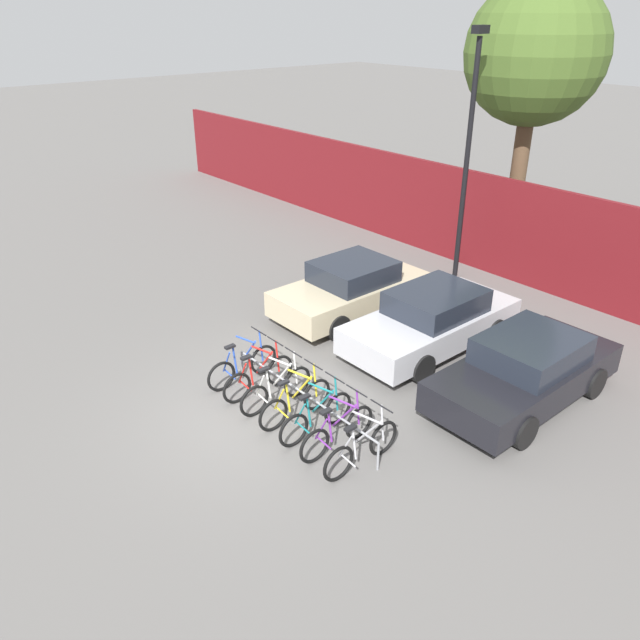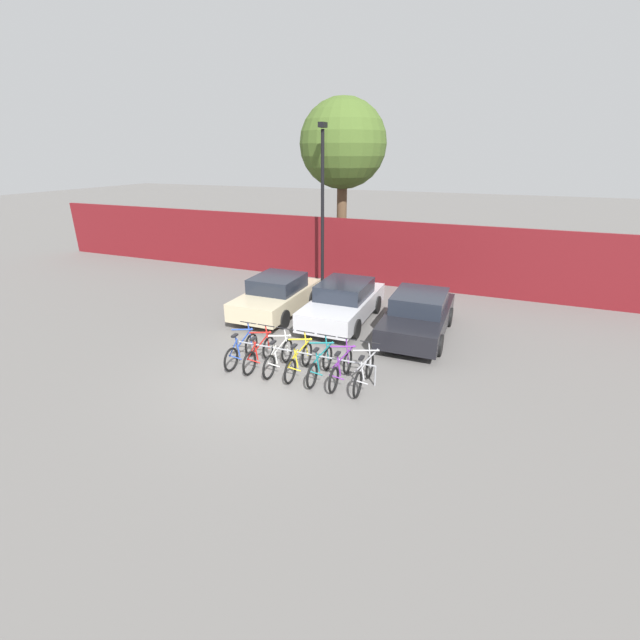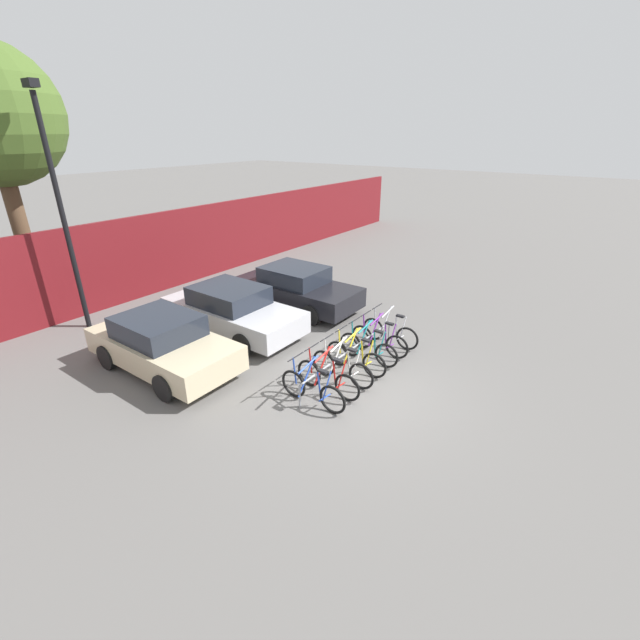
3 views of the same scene
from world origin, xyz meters
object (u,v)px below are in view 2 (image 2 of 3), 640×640
(bicycle_yellow, at_px, (299,361))
(tree_behind_hoarding, at_px, (343,145))
(bicycle_silver, at_px, (364,373))
(car_silver, at_px, (344,302))
(bicycle_teal, at_px, (320,365))
(bicycle_purple, at_px, (341,369))
(bicycle_blue, at_px, (241,350))
(lamp_post, at_px, (323,200))
(bike_rack, at_px, (302,355))
(car_black, at_px, (418,315))
(car_beige, at_px, (277,295))
(bicycle_white, at_px, (278,357))
(bicycle_red, at_px, (259,353))

(bicycle_yellow, distance_m, tree_behind_hoarding, 12.37)
(bicycle_silver, relative_size, car_silver, 0.39)
(bicycle_teal, relative_size, bicycle_purple, 1.00)
(bicycle_blue, distance_m, lamp_post, 8.66)
(bike_rack, bearing_deg, car_black, 56.74)
(bike_rack, height_order, bicycle_teal, bicycle_teal)
(bike_rack, bearing_deg, car_silver, 92.98)
(car_beige, bearing_deg, car_black, -1.08)
(bicycle_white, relative_size, bicycle_silver, 1.00)
(bicycle_silver, xyz_separation_m, car_beige, (-4.47, 3.92, 0.31))
(bicycle_red, relative_size, bicycle_white, 1.00)
(bicycle_red, xyz_separation_m, bicycle_teal, (1.80, 0.00, 0.00))
(bike_rack, relative_size, bicycle_teal, 2.40)
(bicycle_red, relative_size, lamp_post, 0.26)
(bicycle_teal, relative_size, car_silver, 0.39)
(bicycle_blue, bearing_deg, bicycle_yellow, -2.32)
(bicycle_blue, height_order, bicycle_teal, same)
(car_silver, xyz_separation_m, car_black, (2.61, -0.30, -0.00))
(car_black, bearing_deg, bike_rack, -123.26)
(bicycle_teal, height_order, car_black, car_black)
(bicycle_purple, relative_size, bicycle_silver, 1.00)
(bicycle_red, xyz_separation_m, car_black, (3.62, 3.82, 0.31))
(bicycle_teal, distance_m, car_black, 4.24)
(bicycle_red, height_order, bicycle_white, same)
(car_silver, relative_size, lamp_post, 0.65)
(bicycle_teal, relative_size, car_black, 0.40)
(bicycle_silver, bearing_deg, tree_behind_hoarding, 114.21)
(bike_rack, relative_size, tree_behind_hoarding, 0.52)
(bike_rack, bearing_deg, bicycle_white, -166.51)
(bicycle_silver, bearing_deg, car_beige, 140.53)
(bicycle_purple, height_order, tree_behind_hoarding, tree_behind_hoarding)
(bicycle_yellow, height_order, car_silver, car_silver)
(bicycle_blue, bearing_deg, bicycle_teal, -2.32)
(bicycle_silver, relative_size, lamp_post, 0.26)
(bicycle_purple, distance_m, bicycle_silver, 0.61)
(bicycle_white, relative_size, bicycle_purple, 1.00)
(bicycle_yellow, distance_m, bicycle_teal, 0.61)
(bicycle_blue, distance_m, bicycle_silver, 3.55)
(car_silver, distance_m, tree_behind_hoarding, 8.77)
(bicycle_teal, bearing_deg, bicycle_silver, 2.90)
(bike_rack, relative_size, bicycle_white, 2.40)
(bicycle_red, bearing_deg, lamp_post, 96.25)
(bicycle_blue, relative_size, car_beige, 0.42)
(bicycle_silver, height_order, car_black, car_black)
(bicycle_red, height_order, tree_behind_hoarding, tree_behind_hoarding)
(bicycle_yellow, relative_size, bicycle_teal, 1.00)
(bicycle_purple, xyz_separation_m, car_beige, (-3.87, 3.92, 0.31))
(car_black, distance_m, tree_behind_hoarding, 10.04)
(bike_rack, height_order, car_silver, car_silver)
(bicycle_red, xyz_separation_m, tree_behind_hoarding, (-1.47, 10.77, 5.46))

